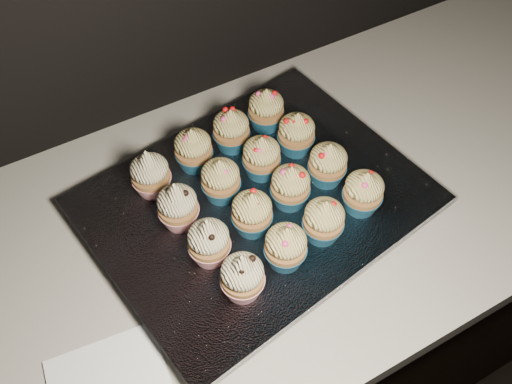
{
  "coord_description": "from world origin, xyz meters",
  "views": [
    {
      "loc": [
        -0.07,
        1.23,
        1.67
      ],
      "look_at": [
        0.2,
        1.7,
        0.95
      ],
      "focal_mm": 40.0,
      "sensor_mm": 36.0,
      "label": 1
    }
  ],
  "objects": [
    {
      "name": "cupcake_3",
      "position": [
        0.33,
        1.61,
        0.97
      ],
      "size": [
        0.06,
        0.06,
        0.08
      ],
      "color": "#185374",
      "rests_on": "foil_lining"
    },
    {
      "name": "worktop",
      "position": [
        0.0,
        1.7,
        0.88
      ],
      "size": [
        2.44,
        0.64,
        0.04
      ],
      "primitive_type": "cube",
      "color": "beige",
      "rests_on": "cabinet"
    },
    {
      "name": "cupcake_13",
      "position": [
        0.14,
        1.81,
        0.97
      ],
      "size": [
        0.06,
        0.06,
        0.08
      ],
      "color": "#185374",
      "rests_on": "foil_lining"
    },
    {
      "name": "cupcake_5",
      "position": [
        0.17,
        1.66,
        0.97
      ],
      "size": [
        0.06,
        0.06,
        0.08
      ],
      "color": "#185374",
      "rests_on": "foil_lining"
    },
    {
      "name": "cupcake_9",
      "position": [
        0.15,
        1.73,
        0.97
      ],
      "size": [
        0.06,
        0.06,
        0.08
      ],
      "color": "#185374",
      "rests_on": "foil_lining"
    },
    {
      "name": "baking_tray",
      "position": [
        0.2,
        1.7,
        0.91
      ],
      "size": [
        0.52,
        0.43,
        0.02
      ],
      "primitive_type": "cube",
      "rotation": [
        0.0,
        0.0,
        0.16
      ],
      "color": "black",
      "rests_on": "worktop"
    },
    {
      "name": "cupcake_0",
      "position": [
        0.1,
        1.57,
        0.97
      ],
      "size": [
        0.06,
        0.06,
        0.1
      ],
      "color": "#A91727",
      "rests_on": "foil_lining"
    },
    {
      "name": "cupcake_12",
      "position": [
        0.06,
        1.8,
        0.97
      ],
      "size": [
        0.06,
        0.06,
        0.1
      ],
      "color": "#A91727",
      "rests_on": "foil_lining"
    },
    {
      "name": "cupcake_15",
      "position": [
        0.29,
        1.83,
        0.97
      ],
      "size": [
        0.06,
        0.06,
        0.08
      ],
      "color": "#185374",
      "rests_on": "foil_lining"
    },
    {
      "name": "foil_lining",
      "position": [
        0.2,
        1.7,
        0.93
      ],
      "size": [
        0.56,
        0.47,
        0.01
      ],
      "primitive_type": "cube",
      "rotation": [
        0.0,
        0.0,
        0.16
      ],
      "color": "silver",
      "rests_on": "baking_tray"
    },
    {
      "name": "cupcake_6",
      "position": [
        0.24,
        1.67,
        0.97
      ],
      "size": [
        0.06,
        0.06,
        0.08
      ],
      "color": "#185374",
      "rests_on": "foil_lining"
    },
    {
      "name": "cupcake_2",
      "position": [
        0.25,
        1.59,
        0.97
      ],
      "size": [
        0.06,
        0.06,
        0.08
      ],
      "color": "#185374",
      "rests_on": "foil_lining"
    },
    {
      "name": "cupcake_14",
      "position": [
        0.22,
        1.82,
        0.97
      ],
      "size": [
        0.06,
        0.06,
        0.08
      ],
      "color": "#185374",
      "rests_on": "foil_lining"
    },
    {
      "name": "cupcake_11",
      "position": [
        0.31,
        1.76,
        0.97
      ],
      "size": [
        0.06,
        0.06,
        0.08
      ],
      "color": "#185374",
      "rests_on": "foil_lining"
    },
    {
      "name": "cupcake_10",
      "position": [
        0.23,
        1.74,
        0.97
      ],
      "size": [
        0.06,
        0.06,
        0.08
      ],
      "color": "#185374",
      "rests_on": "foil_lining"
    },
    {
      "name": "cupcake_1",
      "position": [
        0.18,
        1.58,
        0.97
      ],
      "size": [
        0.06,
        0.06,
        0.08
      ],
      "color": "#185374",
      "rests_on": "foil_lining"
    },
    {
      "name": "cupcake_4",
      "position": [
        0.09,
        1.64,
        0.97
      ],
      "size": [
        0.06,
        0.06,
        0.1
      ],
      "color": "#A91727",
      "rests_on": "foil_lining"
    },
    {
      "name": "cupcake_8",
      "position": [
        0.07,
        1.72,
        0.97
      ],
      "size": [
        0.06,
        0.06,
        0.1
      ],
      "color": "#A91727",
      "rests_on": "foil_lining"
    },
    {
      "name": "cupcake_7",
      "position": [
        0.32,
        1.68,
        0.97
      ],
      "size": [
        0.06,
        0.06,
        0.08
      ],
      "color": "#185374",
      "rests_on": "foil_lining"
    },
    {
      "name": "cabinet",
      "position": [
        0.0,
        1.7,
        0.43
      ],
      "size": [
        2.4,
        0.6,
        0.86
      ],
      "primitive_type": "cube",
      "color": "black",
      "rests_on": "ground"
    }
  ]
}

